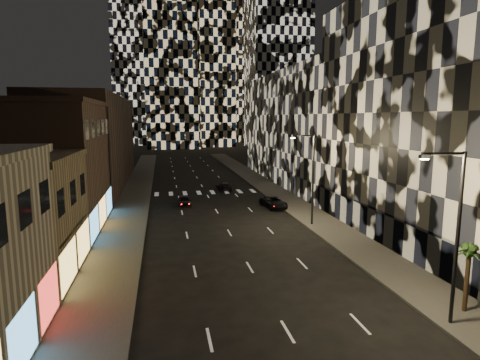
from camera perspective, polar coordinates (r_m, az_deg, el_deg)
name	(u,v)px	position (r m, az deg, el deg)	size (l,w,h in m)	color
sidewalk_left	(135,194)	(58.31, -14.72, -2.00)	(4.00, 120.00, 0.15)	#47443F
sidewalk_right	(272,190)	(60.33, 4.59, -1.37)	(4.00, 120.00, 0.15)	#47443F
curb_left	(150,194)	(58.21, -12.66, -1.94)	(0.20, 120.00, 0.15)	#4C4C47
curb_right	(258,190)	(59.81, 2.65, -1.44)	(0.20, 120.00, 0.15)	#4C4C47
retail_brown	(45,168)	(42.41, -25.94, 1.50)	(10.00, 15.00, 12.00)	brown
retail_filler_left	(92,142)	(68.18, -20.33, 5.15)	(10.00, 40.00, 14.00)	brown
midrise_right	(459,115)	(40.98, 28.71, 8.10)	(16.00, 25.00, 22.00)	#232326
midrise_base	(374,223)	(37.74, 18.53, -5.84)	(0.60, 25.00, 3.00)	#383838
midrise_filler_right	(319,128)	(69.27, 11.17, 7.24)	(16.00, 40.00, 18.00)	#232326
tower_right_mid	(278,4)	(153.08, 5.40, 23.69)	(20.00, 20.00, 100.00)	black
tower_center_low	(170,10)	(151.74, -9.91, 22.77)	(18.00, 18.00, 95.00)	black
streetlight_near	(454,226)	(23.03, 28.17, -5.85)	(2.55, 0.25, 9.00)	black
streetlight_far	(311,173)	(40.22, 10.04, 0.98)	(2.55, 0.25, 9.00)	black
car_dark_midlane	(185,201)	(50.11, -7.90, -2.92)	(1.44, 3.58, 1.22)	black
car_dark_oncoming	(224,186)	(59.96, -2.25, -0.92)	(1.65, 4.05, 1.17)	black
car_dark_rightlane	(274,202)	(48.58, 4.80, -3.18)	(2.21, 4.78, 1.33)	black
palm_tree	(469,256)	(25.50, 29.79, -9.35)	(1.97, 1.92, 3.85)	#47331E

